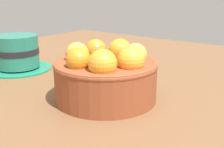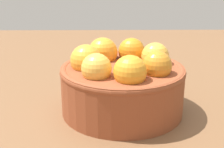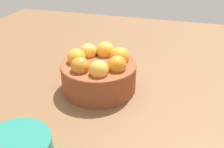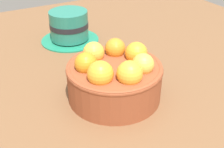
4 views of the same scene
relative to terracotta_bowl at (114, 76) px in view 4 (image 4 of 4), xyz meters
The scene contains 3 objects.
ground_plane 5.67cm from the terracotta_bowl, 30.13° to the right, with size 110.35×109.54×3.25cm, color brown.
terracotta_bowl is the anchor object (origin of this frame).
coffee_cup 25.72cm from the terracotta_bowl, ahead, with size 13.82×13.82×7.33cm.
Camera 4 is at (-35.61, 20.19, 29.04)cm, focal length 46.24 mm.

